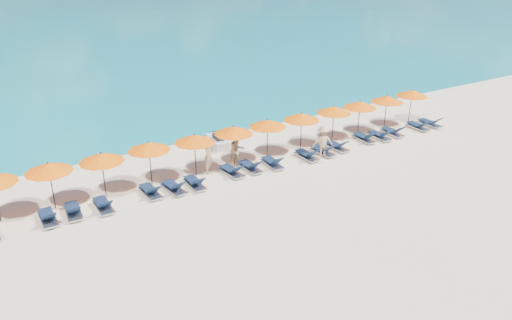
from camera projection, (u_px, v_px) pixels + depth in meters
ground at (291, 206)px, 22.75m from camera, size 1400.00×1400.00×0.00m
jetski at (217, 141)px, 29.52m from camera, size 1.06×2.20×0.75m
beachgoer_a at (209, 155)px, 25.79m from camera, size 0.84×0.84×1.97m
beachgoer_b at (237, 151)px, 26.44m from camera, size 0.95×0.57×1.90m
beachgoer_c at (323, 142)px, 27.79m from camera, size 1.30×0.92×1.83m
umbrella_2 at (48, 167)px, 21.77m from camera, size 2.10×2.10×2.28m
umbrella_3 at (101, 157)px, 22.81m from camera, size 2.10×2.10×2.28m
umbrella_4 at (149, 146)px, 24.09m from camera, size 2.10×2.10×2.28m
umbrella_5 at (194, 139)px, 25.08m from camera, size 2.10×2.10×2.28m
umbrella_6 at (234, 130)px, 26.25m from camera, size 2.10×2.10×2.28m
umbrella_7 at (267, 123)px, 27.28m from camera, size 2.10×2.10×2.28m
umbrella_8 at (302, 117)px, 28.35m from camera, size 2.10×2.10×2.28m
umbrella_9 at (334, 110)px, 29.59m from camera, size 2.10×2.10×2.28m
umbrella_10 at (360, 104)px, 30.57m from camera, size 2.10×2.10×2.28m
umbrella_11 at (387, 99)px, 31.73m from camera, size 2.10×2.10×2.28m
umbrella_12 at (412, 93)px, 32.98m from camera, size 2.10×2.10×2.28m
lounger_3 at (48, 217)px, 21.33m from camera, size 0.64×1.71×0.66m
lounger_4 at (73, 211)px, 21.86m from camera, size 0.79×1.76×0.66m
lounger_5 at (103, 205)px, 22.35m from camera, size 0.64×1.71×0.66m
lounger_6 at (150, 191)px, 23.64m from camera, size 0.67×1.72×0.66m
lounger_7 at (174, 187)px, 24.01m from camera, size 0.78×1.75×0.66m
lounger_8 at (195, 183)px, 24.48m from camera, size 0.68×1.72×0.66m
lounger_9 at (232, 171)px, 25.78m from camera, size 0.74×1.74×0.66m
lounger_10 at (250, 166)px, 26.30m from camera, size 0.68×1.72×0.66m
lounger_11 at (272, 162)px, 26.79m from camera, size 0.74×1.74×0.66m
lounger_12 at (307, 155)px, 27.75m from camera, size 0.64×1.71×0.66m
lounger_13 at (323, 151)px, 28.36m from camera, size 0.73×1.74×0.66m
lounger_14 at (337, 146)px, 29.04m from camera, size 0.69×1.72×0.66m
lounger_15 at (364, 138)px, 30.32m from camera, size 0.76×1.75×0.66m
lounger_16 at (380, 135)px, 30.68m from camera, size 0.72×1.73×0.66m
lounger_17 at (393, 132)px, 31.30m from camera, size 0.73×1.74×0.66m
lounger_18 at (418, 126)px, 32.33m from camera, size 0.70×1.73×0.66m
lounger_19 at (430, 123)px, 32.90m from camera, size 0.69×1.72×0.66m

